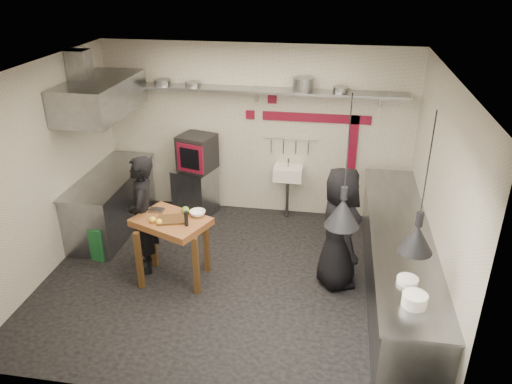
% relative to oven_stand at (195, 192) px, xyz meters
% --- Properties ---
extents(floor, '(5.00, 5.00, 0.00)m').
position_rel_oven_stand_xyz_m(floor, '(0.99, -1.76, -0.40)').
color(floor, black).
rests_on(floor, ground).
extents(ceiling, '(5.00, 5.00, 0.00)m').
position_rel_oven_stand_xyz_m(ceiling, '(0.99, -1.76, 2.40)').
color(ceiling, beige).
rests_on(ceiling, floor).
extents(wall_back, '(5.00, 0.04, 2.80)m').
position_rel_oven_stand_xyz_m(wall_back, '(0.99, 0.34, 1.00)').
color(wall_back, beige).
rests_on(wall_back, floor).
extents(wall_front, '(5.00, 0.04, 2.80)m').
position_rel_oven_stand_xyz_m(wall_front, '(0.99, -3.86, 1.00)').
color(wall_front, beige).
rests_on(wall_front, floor).
extents(wall_left, '(0.04, 4.20, 2.80)m').
position_rel_oven_stand_xyz_m(wall_left, '(-1.51, -1.76, 1.00)').
color(wall_left, beige).
rests_on(wall_left, floor).
extents(wall_right, '(0.04, 4.20, 2.80)m').
position_rel_oven_stand_xyz_m(wall_right, '(3.49, -1.76, 1.00)').
color(wall_right, beige).
rests_on(wall_right, floor).
extents(red_band_horiz, '(1.70, 0.02, 0.14)m').
position_rel_oven_stand_xyz_m(red_band_horiz, '(1.94, 0.32, 1.28)').
color(red_band_horiz, maroon).
rests_on(red_band_horiz, wall_back).
extents(red_band_vert, '(0.14, 0.02, 1.10)m').
position_rel_oven_stand_xyz_m(red_band_vert, '(2.54, 0.32, 0.80)').
color(red_band_vert, maroon).
rests_on(red_band_vert, wall_back).
extents(red_tile_a, '(0.14, 0.02, 0.14)m').
position_rel_oven_stand_xyz_m(red_tile_a, '(1.24, 0.32, 1.55)').
color(red_tile_a, maroon).
rests_on(red_tile_a, wall_back).
extents(red_tile_b, '(0.14, 0.02, 0.14)m').
position_rel_oven_stand_xyz_m(red_tile_b, '(0.89, 0.32, 1.28)').
color(red_tile_b, maroon).
rests_on(red_tile_b, wall_back).
extents(back_shelf, '(4.60, 0.34, 0.04)m').
position_rel_oven_stand_xyz_m(back_shelf, '(0.99, 0.16, 1.72)').
color(back_shelf, slate).
rests_on(back_shelf, wall_back).
extents(shelf_bracket_left, '(0.04, 0.06, 0.24)m').
position_rel_oven_stand_xyz_m(shelf_bracket_left, '(-0.91, 0.31, 1.62)').
color(shelf_bracket_left, slate).
rests_on(shelf_bracket_left, wall_back).
extents(shelf_bracket_mid, '(0.04, 0.06, 0.24)m').
position_rel_oven_stand_xyz_m(shelf_bracket_mid, '(0.99, 0.31, 1.62)').
color(shelf_bracket_mid, slate).
rests_on(shelf_bracket_mid, wall_back).
extents(shelf_bracket_right, '(0.04, 0.06, 0.24)m').
position_rel_oven_stand_xyz_m(shelf_bracket_right, '(2.89, 0.31, 1.62)').
color(shelf_bracket_right, slate).
rests_on(shelf_bracket_right, wall_back).
extents(pan_far_left, '(0.35, 0.35, 0.09)m').
position_rel_oven_stand_xyz_m(pan_far_left, '(-0.48, 0.16, 1.79)').
color(pan_far_left, slate).
rests_on(pan_far_left, back_shelf).
extents(pan_mid_left, '(0.29, 0.29, 0.07)m').
position_rel_oven_stand_xyz_m(pan_mid_left, '(0.01, 0.16, 1.78)').
color(pan_mid_left, slate).
rests_on(pan_mid_left, back_shelf).
extents(stock_pot, '(0.40, 0.40, 0.20)m').
position_rel_oven_stand_xyz_m(stock_pot, '(1.72, 0.16, 1.84)').
color(stock_pot, slate).
rests_on(stock_pot, back_shelf).
extents(pan_right, '(0.28, 0.28, 0.08)m').
position_rel_oven_stand_xyz_m(pan_right, '(2.29, 0.16, 1.78)').
color(pan_right, slate).
rests_on(pan_right, back_shelf).
extents(oven_stand, '(0.73, 0.70, 0.80)m').
position_rel_oven_stand_xyz_m(oven_stand, '(0.00, 0.00, 0.00)').
color(oven_stand, slate).
rests_on(oven_stand, floor).
extents(combi_oven, '(0.65, 0.63, 0.58)m').
position_rel_oven_stand_xyz_m(combi_oven, '(0.05, 0.05, 0.69)').
color(combi_oven, black).
rests_on(combi_oven, oven_stand).
extents(oven_door, '(0.46, 0.16, 0.46)m').
position_rel_oven_stand_xyz_m(oven_door, '(0.02, -0.24, 0.69)').
color(oven_door, maroon).
rests_on(oven_door, combi_oven).
extents(oven_glass, '(0.33, 0.11, 0.34)m').
position_rel_oven_stand_xyz_m(oven_glass, '(0.01, -0.25, 0.69)').
color(oven_glass, black).
rests_on(oven_glass, oven_door).
extents(hand_sink, '(0.46, 0.34, 0.22)m').
position_rel_oven_stand_xyz_m(hand_sink, '(1.54, 0.16, 0.38)').
color(hand_sink, white).
rests_on(hand_sink, wall_back).
extents(sink_tap, '(0.03, 0.03, 0.14)m').
position_rel_oven_stand_xyz_m(sink_tap, '(1.54, 0.16, 0.56)').
color(sink_tap, slate).
rests_on(sink_tap, hand_sink).
extents(sink_drain, '(0.06, 0.06, 0.66)m').
position_rel_oven_stand_xyz_m(sink_drain, '(1.54, 0.12, -0.06)').
color(sink_drain, slate).
rests_on(sink_drain, floor).
extents(utensil_rail, '(0.90, 0.02, 0.02)m').
position_rel_oven_stand_xyz_m(utensil_rail, '(1.54, 0.30, 0.92)').
color(utensil_rail, slate).
rests_on(utensil_rail, wall_back).
extents(counter_right, '(0.70, 3.80, 0.90)m').
position_rel_oven_stand_xyz_m(counter_right, '(3.14, -1.76, 0.05)').
color(counter_right, slate).
rests_on(counter_right, floor).
extents(counter_right_top, '(0.76, 3.90, 0.03)m').
position_rel_oven_stand_xyz_m(counter_right_top, '(3.14, -1.76, 0.52)').
color(counter_right_top, slate).
rests_on(counter_right_top, counter_right).
extents(plate_stack, '(0.31, 0.31, 0.13)m').
position_rel_oven_stand_xyz_m(plate_stack, '(3.11, -3.22, 0.60)').
color(plate_stack, white).
rests_on(plate_stack, counter_right_top).
extents(small_bowl_right, '(0.28, 0.28, 0.05)m').
position_rel_oven_stand_xyz_m(small_bowl_right, '(3.09, -2.84, 0.56)').
color(small_bowl_right, white).
rests_on(small_bowl_right, counter_right_top).
extents(counter_left, '(0.70, 1.90, 0.90)m').
position_rel_oven_stand_xyz_m(counter_left, '(-1.16, -0.71, 0.05)').
color(counter_left, slate).
rests_on(counter_left, floor).
extents(counter_left_top, '(0.76, 2.00, 0.03)m').
position_rel_oven_stand_xyz_m(counter_left_top, '(-1.16, -0.71, 0.52)').
color(counter_left_top, slate).
rests_on(counter_left_top, counter_left).
extents(extractor_hood, '(0.78, 1.60, 0.50)m').
position_rel_oven_stand_xyz_m(extractor_hood, '(-1.11, -0.71, 1.75)').
color(extractor_hood, slate).
rests_on(extractor_hood, ceiling).
extents(hood_duct, '(0.28, 0.28, 0.50)m').
position_rel_oven_stand_xyz_m(hood_duct, '(-1.36, -0.71, 2.15)').
color(hood_duct, slate).
rests_on(hood_duct, ceiling).
extents(green_bin, '(0.38, 0.38, 0.50)m').
position_rel_oven_stand_xyz_m(green_bin, '(-1.03, -1.52, -0.15)').
color(green_bin, '#1A602D').
rests_on(green_bin, floor).
extents(prep_table, '(1.10, 0.95, 0.92)m').
position_rel_oven_stand_xyz_m(prep_table, '(0.24, -1.91, 0.06)').
color(prep_table, '#935A31').
rests_on(prep_table, floor).
extents(cutting_board, '(0.43, 0.36, 0.02)m').
position_rel_oven_stand_xyz_m(cutting_board, '(0.28, -1.93, 0.53)').
color(cutting_board, '#4C3218').
rests_on(cutting_board, prep_table).
extents(pepper_mill, '(0.06, 0.06, 0.20)m').
position_rel_oven_stand_xyz_m(pepper_mill, '(0.49, -2.04, 0.62)').
color(pepper_mill, black).
rests_on(pepper_mill, prep_table).
extents(lemon_a, '(0.09, 0.09, 0.08)m').
position_rel_oven_stand_xyz_m(lemon_a, '(0.04, -2.03, 0.56)').
color(lemon_a, yellow).
rests_on(lemon_a, prep_table).
extents(lemon_b, '(0.10, 0.10, 0.08)m').
position_rel_oven_stand_xyz_m(lemon_b, '(0.14, -2.07, 0.56)').
color(lemon_b, yellow).
rests_on(lemon_b, prep_table).
extents(veg_ball, '(0.12, 0.12, 0.11)m').
position_rel_oven_stand_xyz_m(veg_ball, '(0.38, -1.74, 0.57)').
color(veg_ball, olive).
rests_on(veg_ball, prep_table).
extents(steel_tray, '(0.20, 0.14, 0.03)m').
position_rel_oven_stand_xyz_m(steel_tray, '(-0.01, -1.73, 0.54)').
color(steel_tray, slate).
rests_on(steel_tray, prep_table).
extents(bowl, '(0.27, 0.27, 0.07)m').
position_rel_oven_stand_xyz_m(bowl, '(0.55, -1.76, 0.55)').
color(bowl, white).
rests_on(bowl, prep_table).
extents(heat_lamp_near, '(0.40, 0.40, 1.44)m').
position_rel_oven_stand_xyz_m(heat_lamp_near, '(2.38, -2.52, 1.68)').
color(heat_lamp_near, black).
rests_on(heat_lamp_near, ceiling).
extents(heat_lamp_far, '(0.37, 0.37, 1.40)m').
position_rel_oven_stand_xyz_m(heat_lamp_far, '(3.08, -2.99, 1.70)').
color(heat_lamp_far, black).
rests_on(heat_lamp_far, ceiling).
extents(chef_left, '(0.53, 0.69, 1.67)m').
position_rel_oven_stand_xyz_m(chef_left, '(-0.23, -1.71, 0.43)').
color(chef_left, black).
rests_on(chef_left, floor).
extents(chef_right, '(0.76, 0.93, 1.65)m').
position_rel_oven_stand_xyz_m(chef_right, '(2.38, -1.63, 0.43)').
color(chef_right, black).
rests_on(chef_right, floor).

